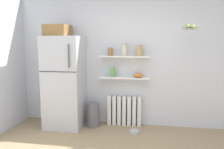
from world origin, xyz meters
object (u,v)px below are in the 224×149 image
shelf_bowl (138,75)px  trash_bin (93,115)px  vase (113,72)px  hanging_fruit_basket (190,27)px  storage_jar_0 (110,52)px  storage_jar_1 (125,50)px  storage_jar_2 (139,50)px  pet_food_bowl (134,132)px  refrigerator (64,80)px  radiator (124,111)px

shelf_bowl → trash_bin: size_ratio=0.39×
trash_bin → vase: bearing=21.6°
shelf_bowl → hanging_fruit_basket: size_ratio=0.61×
storage_jar_0 → storage_jar_1: 0.27m
storage_jar_0 → storage_jar_1: (0.27, -0.00, 0.03)m
storage_jar_2 → hanging_fruit_basket: bearing=-19.3°
trash_bin → pet_food_bowl: 0.87m
refrigerator → storage_jar_1: bearing=10.4°
refrigerator → trash_bin: size_ratio=4.17×
shelf_bowl → hanging_fruit_basket: bearing=-19.1°
vase → pet_food_bowl: 1.18m
vase → hanging_fruit_basket: (1.34, -0.29, 0.81)m
radiator → storage_jar_0: 1.19m
trash_bin → refrigerator: bearing=-173.4°
shelf_bowl → hanging_fruit_basket: hanging_fruit_basket is taller
refrigerator → storage_jar_0: (0.86, 0.21, 0.53)m
storage_jar_0 → shelf_bowl: size_ratio=0.89×
storage_jar_0 → vase: size_ratio=0.91×
storage_jar_0 → shelf_bowl: 0.69m
storage_jar_0 → vase: 0.40m
storage_jar_2 → shelf_bowl: 0.47m
radiator → vase: 0.80m
refrigerator → hanging_fruit_basket: size_ratio=6.55×
storage_jar_2 → trash_bin: 1.52m
vase → shelf_bowl: 0.49m
shelf_bowl → hanging_fruit_basket: (0.85, -0.29, 0.86)m
storage_jar_0 → refrigerator: bearing=-166.5°
refrigerator → trash_bin: (0.54, 0.06, -0.68)m
refrigerator → storage_jar_2: (1.40, 0.21, 0.56)m
refrigerator → hanging_fruit_basket: 2.43m
storage_jar_1 → shelf_bowl: storage_jar_1 is taller
pet_food_bowl → shelf_bowl: bearing=84.0°
radiator → pet_food_bowl: size_ratio=3.77×
shelf_bowl → hanging_fruit_basket: 1.24m
vase → radiator: bearing=7.5°
refrigerator → hanging_fruit_basket: (2.24, -0.09, 0.95)m
storage_jar_0 → hanging_fruit_basket: (1.38, -0.29, 0.42)m
storage_jar_2 → vase: size_ratio=1.21×
radiator → storage_jar_0: storage_jar_0 is taller
radiator → shelf_bowl: (0.26, -0.03, 0.72)m
radiator → pet_food_bowl: bearing=-58.5°
radiator → trash_bin: radiator is taller
storage_jar_0 → hanging_fruit_basket: size_ratio=0.54×
storage_jar_1 → vase: bearing=180.0°
storage_jar_1 → storage_jar_2: size_ratio=1.07×
refrigerator → vase: bearing=12.9°
radiator → storage_jar_2: storage_jar_2 is taller
radiator → storage_jar_0: bearing=-173.7°
trash_bin → storage_jar_2: bearing=9.5°
vase → trash_bin: (-0.36, -0.14, -0.82)m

